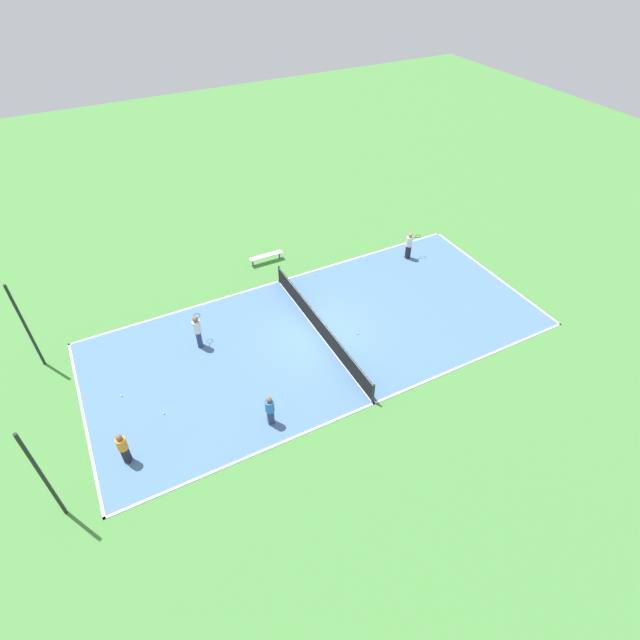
{
  "coord_description": "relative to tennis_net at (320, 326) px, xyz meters",
  "views": [
    {
      "loc": [
        -15.53,
        8.11,
        16.01
      ],
      "look_at": [
        0.0,
        0.0,
        0.9
      ],
      "focal_mm": 28.0,
      "sensor_mm": 36.0,
      "label": 1
    }
  ],
  "objects": [
    {
      "name": "tennis_ball_near_net",
      "position": [
        4.29,
        -1.99,
        -0.49
      ],
      "size": [
        0.07,
        0.07,
        0.07
      ],
      "primitive_type": "sphere",
      "color": "#CCE033",
      "rests_on": "court_surface"
    },
    {
      "name": "tennis_ball_far_baseline",
      "position": [
        -1.34,
        7.79,
        -0.49
      ],
      "size": [
        0.07,
        0.07,
        0.07
      ],
      "primitive_type": "sphere",
      "color": "#CCE033",
      "rests_on": "court_surface"
    },
    {
      "name": "bench",
      "position": [
        6.83,
        -0.12,
        -0.15
      ],
      "size": [
        0.36,
        1.94,
        0.45
      ],
      "rotation": [
        0.0,
        0.0,
        1.57
      ],
      "color": "silver",
      "rests_on": "ground_plane"
    },
    {
      "name": "fence_post_back_left",
      "position": [
        -3.96,
        11.8,
        1.65
      ],
      "size": [
        0.12,
        0.12,
        4.39
      ],
      "color": "black",
      "rests_on": "ground_plane"
    },
    {
      "name": "player_near_blue",
      "position": [
        -3.72,
        4.12,
        0.31
      ],
      "size": [
        0.41,
        0.41,
        1.49
      ],
      "rotation": [
        0.0,
        0.0,
        1.43
      ],
      "color": "navy",
      "rests_on": "court_surface"
    },
    {
      "name": "tennis_net",
      "position": [
        0.0,
        0.0,
        0.0
      ],
      "size": [
        9.46,
        0.1,
        1.03
      ],
      "color": "black",
      "rests_on": "court_surface"
    },
    {
      "name": "fence_post_back_right",
      "position": [
        3.96,
        11.8,
        1.65
      ],
      "size": [
        0.12,
        0.12,
        4.39
      ],
      "color": "black",
      "rests_on": "ground_plane"
    },
    {
      "name": "tennis_ball_midcourt",
      "position": [
        -0.85,
        -1.57,
        -0.49
      ],
      "size": [
        0.07,
        0.07,
        0.07
      ],
      "primitive_type": "sphere",
      "color": "#CCE033",
      "rests_on": "court_surface"
    },
    {
      "name": "ground_plane",
      "position": [
        0.0,
        0.0,
        -0.54
      ],
      "size": [
        80.0,
        80.0,
        0.0
      ],
      "primitive_type": "plane",
      "color": "#47843D"
    },
    {
      "name": "tennis_ball_left_sideline",
      "position": [
        0.41,
        9.12,
        -0.49
      ],
      "size": [
        0.07,
        0.07,
        0.07
      ],
      "primitive_type": "sphere",
      "color": "#CCE033",
      "rests_on": "court_surface"
    },
    {
      "name": "player_near_white",
      "position": [
        1.85,
        5.27,
        0.49
      ],
      "size": [
        0.99,
        0.63,
        1.75
      ],
      "rotation": [
        0.0,
        0.0,
        5.93
      ],
      "color": "navy",
      "rests_on": "court_surface"
    },
    {
      "name": "player_center_orange",
      "position": [
        -2.88,
        9.5,
        0.34
      ],
      "size": [
        0.5,
        0.5,
        1.53
      ],
      "rotation": [
        0.0,
        0.0,
        2.59
      ],
      "color": "black",
      "rests_on": "court_surface"
    },
    {
      "name": "court_surface",
      "position": [
        0.0,
        0.0,
        -0.53
      ],
      "size": [
        9.66,
        21.48,
        0.02
      ],
      "color": "#4C729E",
      "rests_on": "ground_plane"
    },
    {
      "name": "player_far_white",
      "position": [
        3.44,
        -7.47,
        0.4
      ],
      "size": [
        0.41,
        0.96,
        1.61
      ],
      "rotation": [
        0.0,
        0.0,
        4.79
      ],
      "color": "black",
      "rests_on": "court_surface"
    }
  ]
}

